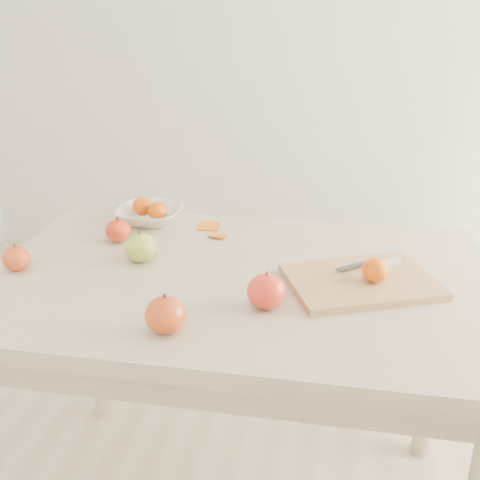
# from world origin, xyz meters

# --- Properties ---
(table) EXTENTS (1.20, 0.80, 0.75)m
(table) POSITION_xyz_m (0.00, 0.00, 0.65)
(table) COLOR #C6B596
(table) RESTS_ON ground
(cutting_board) EXTENTS (0.40, 0.35, 0.02)m
(cutting_board) POSITION_xyz_m (0.29, -0.00, 0.76)
(cutting_board) COLOR tan
(cutting_board) RESTS_ON table
(board_tangerine) EXTENTS (0.06, 0.06, 0.05)m
(board_tangerine) POSITION_xyz_m (0.32, -0.01, 0.80)
(board_tangerine) COLOR #DA5407
(board_tangerine) RESTS_ON cutting_board
(fruit_bowl) EXTENTS (0.19, 0.19, 0.05)m
(fruit_bowl) POSITION_xyz_m (-0.32, 0.30, 0.77)
(fruit_bowl) COLOR white
(fruit_bowl) RESTS_ON table
(bowl_tangerine_near) EXTENTS (0.06, 0.06, 0.05)m
(bowl_tangerine_near) POSITION_xyz_m (-0.34, 0.31, 0.79)
(bowl_tangerine_near) COLOR #C94207
(bowl_tangerine_near) RESTS_ON fruit_bowl
(bowl_tangerine_far) EXTENTS (0.06, 0.06, 0.05)m
(bowl_tangerine_far) POSITION_xyz_m (-0.29, 0.29, 0.79)
(bowl_tangerine_far) COLOR #CD4107
(bowl_tangerine_far) RESTS_ON fruit_bowl
(orange_peel_a) EXTENTS (0.06, 0.05, 0.01)m
(orange_peel_a) POSITION_xyz_m (-0.14, 0.29, 0.75)
(orange_peel_a) COLOR #C5620D
(orange_peel_a) RESTS_ON table
(orange_peel_b) EXTENTS (0.05, 0.04, 0.01)m
(orange_peel_b) POSITION_xyz_m (-0.09, 0.22, 0.75)
(orange_peel_b) COLOR #C7630E
(orange_peel_b) RESTS_ON table
(paring_knife) EXTENTS (0.16, 0.10, 0.01)m
(paring_knife) POSITION_xyz_m (0.34, 0.07, 0.78)
(paring_knife) COLOR silver
(paring_knife) RESTS_ON cutting_board
(apple_green) EXTENTS (0.08, 0.08, 0.07)m
(apple_green) POSITION_xyz_m (-0.25, 0.04, 0.79)
(apple_green) COLOR olive
(apple_green) RESTS_ON table
(apple_red_d) EXTENTS (0.07, 0.07, 0.06)m
(apple_red_d) POSITION_xyz_m (-0.53, -0.07, 0.78)
(apple_red_d) COLOR maroon
(apple_red_d) RESTS_ON table
(apple_red_c) EXTENTS (0.08, 0.08, 0.08)m
(apple_red_c) POSITION_xyz_m (-0.09, -0.28, 0.79)
(apple_red_c) COLOR #9C170D
(apple_red_c) RESTS_ON table
(apple_red_a) EXTENTS (0.07, 0.07, 0.06)m
(apple_red_a) POSITION_xyz_m (-0.35, 0.15, 0.78)
(apple_red_a) COLOR maroon
(apple_red_a) RESTS_ON table
(apple_red_e) EXTENTS (0.09, 0.09, 0.08)m
(apple_red_e) POSITION_xyz_m (0.09, -0.15, 0.79)
(apple_red_e) COLOR #A7121E
(apple_red_e) RESTS_ON table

